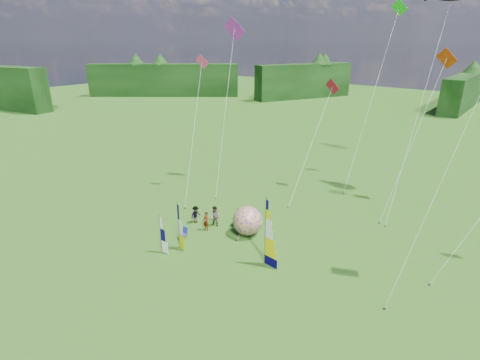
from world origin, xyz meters
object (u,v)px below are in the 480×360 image
Objects in this scene: side_banner_far at (161,234)px; spectator_a at (206,221)px; bol_inflatable at (248,221)px; spectator_d at (238,217)px; spectator_b at (215,216)px; camp_chair at (183,233)px; kite_whale at (422,97)px; side_banner_left at (178,226)px; spectator_c at (196,215)px; feather_banner_main at (265,232)px.

spectator_a is (0.27, 4.42, -0.64)m from side_banner_far.
bol_inflatable is 1.66m from spectator_d.
side_banner_far reaches higher than spectator_b.
side_banner_far is 2.44m from camp_chair.
camp_chair is (-1.96, -4.40, -0.28)m from spectator_d.
kite_whale is (11.44, 17.47, 9.52)m from camp_chair.
side_banner_left is 5.64m from spectator_d.
bol_inflatable is 1.55× the size of spectator_c.
spectator_d is at bearing -114.11° from kite_whale.
camp_chair is (1.17, -2.58, -0.27)m from spectator_c.
camp_chair is (-6.88, -1.24, -1.92)m from feather_banner_main.
side_banner_left is at bearing -97.75° from spectator_b.
spectator_a is 1.03× the size of spectator_d.
feather_banner_main is 8.32m from spectator_c.
spectator_d is (-1.47, 0.64, -0.40)m from bol_inflatable.
kite_whale is at bearing 59.22° from side_banner_far.
feather_banner_main reaches higher than camp_chair.
spectator_d is (1.43, 1.26, -0.12)m from spectator_b.
side_banner_far is at bearing -107.95° from kite_whale.
kite_whale reaches higher than side_banner_far.
side_banner_far is (-6.73, -3.49, -0.97)m from feather_banner_main.
side_banner_far is 24.28m from kite_whale.
camp_chair is at bearing -162.71° from feather_banner_main.
side_banner_left reaches higher than bol_inflatable.
spectator_b is at bearing -68.61° from spectator_c.
spectator_a is 0.08× the size of kite_whale.
feather_banner_main reaches higher than spectator_c.
side_banner_left is at bearing -120.05° from bol_inflatable.
kite_whale is (12.61, 14.89, 9.25)m from spectator_c.
spectator_c is 2.85m from camp_chair.
spectator_c is (-1.85, 3.58, -1.00)m from side_banner_left.
feather_banner_main is at bearing -159.56° from spectator_d.
bol_inflatable is 1.32× the size of spectator_b.
spectator_a is at bearing -113.94° from kite_whale.
spectator_d is 0.08× the size of kite_whale.
spectator_d is (-4.92, 3.16, -1.64)m from feather_banner_main.
side_banner_far is 1.89× the size of spectator_c.
side_banner_left is 1.75m from camp_chair.
spectator_d is at bearing 73.78° from side_banner_far.
kite_whale is (11.03, 15.29, 9.21)m from spectator_a.
feather_banner_main is 7.25m from camp_chair.
camp_chair is (-0.15, 2.25, -0.95)m from side_banner_far.
bol_inflatable is at bearing 30.06° from spectator_a.
kite_whale is at bearing 59.71° from bol_inflatable.
spectator_b is at bearing 84.97° from side_banner_far.
spectator_d is at bearing 31.52° from spectator_b.
camp_chair is (-0.41, -2.17, -0.31)m from spectator_a.
kite_whale is at bearing 75.70° from side_banner_left.
spectator_a is at bearing 178.84° from feather_banner_main.
bol_inflatable is (2.75, 4.76, -0.59)m from side_banner_left.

